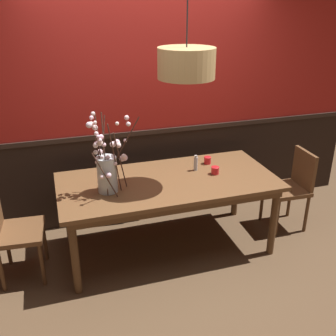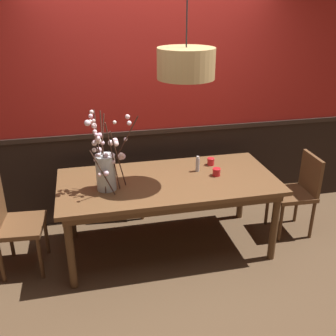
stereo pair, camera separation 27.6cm
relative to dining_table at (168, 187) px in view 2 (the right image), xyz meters
name	(u,v)px [view 2 (the right image)]	position (x,y,z in m)	size (l,w,h in m)	color
ground_plane	(168,247)	(0.00, 0.00, -0.69)	(24.00, 24.00, 0.00)	brown
back_wall	(152,101)	(0.00, 0.77, 0.66)	(5.04, 0.14, 2.70)	black
dining_table	(168,187)	(0.00, 0.00, 0.00)	(2.07, 0.99, 0.76)	brown
chair_far_side_left	(123,168)	(-0.34, 0.89, -0.15)	(0.49, 0.48, 0.97)	brown
chair_far_side_right	(178,163)	(0.33, 0.91, -0.16)	(0.43, 0.42, 0.94)	brown
chair_head_west_end	(11,218)	(-1.45, -0.01, -0.15)	(0.43, 0.47, 0.97)	brown
chair_head_east_end	(298,189)	(1.41, 0.01, -0.19)	(0.43, 0.42, 0.87)	brown
vase_with_blossoms	(106,168)	(-0.58, -0.07, 0.28)	(0.46, 0.49, 0.74)	silver
candle_holder_nearer_center	(211,161)	(0.51, 0.25, 0.12)	(0.08, 0.08, 0.08)	red
candle_holder_nearer_edge	(216,172)	(0.48, -0.01, 0.12)	(0.08, 0.08, 0.08)	red
condiment_bottle	(198,164)	(0.33, 0.13, 0.15)	(0.04, 0.04, 0.16)	#ADADB2
pendant_lamp	(186,63)	(0.13, -0.08, 1.17)	(0.49, 0.49, 0.97)	tan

